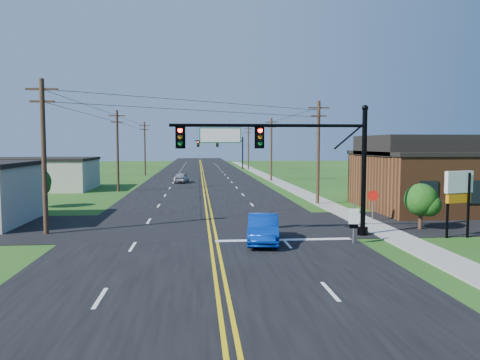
{
  "coord_description": "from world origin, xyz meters",
  "views": [
    {
      "loc": [
        -0.66,
        -17.9,
        5.26
      ],
      "look_at": [
        1.87,
        10.0,
        3.11
      ],
      "focal_mm": 35.0,
      "sensor_mm": 36.0,
      "label": 1
    }
  ],
  "objects": [
    {
      "name": "sidewalk",
      "position": [
        10.5,
        40.0,
        0.04
      ],
      "size": [
        2.0,
        160.0,
        0.08
      ],
      "primitive_type": "cube",
      "color": "gray",
      "rests_on": "ground"
    },
    {
      "name": "signal_mast_main",
      "position": [
        4.34,
        8.0,
        4.75
      ],
      "size": [
        11.3,
        0.6,
        7.48
      ],
      "color": "black",
      "rests_on": "ground"
    },
    {
      "name": "utility_pole_right_c",
      "position": [
        9.8,
        78.0,
        4.72
      ],
      "size": [
        1.8,
        0.28,
        9.0
      ],
      "color": "#39221A",
      "rests_on": "ground"
    },
    {
      "name": "signal_mast_far",
      "position": [
        4.44,
        80.0,
        4.55
      ],
      "size": [
        10.98,
        0.6,
        7.48
      ],
      "color": "black",
      "rests_on": "ground"
    },
    {
      "name": "utility_pole_left_c",
      "position": [
        -9.5,
        62.0,
        4.72
      ],
      "size": [
        1.8,
        0.28,
        9.0
      ],
      "color": "#39221A",
      "rests_on": "ground"
    },
    {
      "name": "road_main",
      "position": [
        0.0,
        50.0,
        0.02
      ],
      "size": [
        16.0,
        220.0,
        0.04
      ],
      "primitive_type": "cube",
      "color": "black",
      "rests_on": "ground"
    },
    {
      "name": "utility_pole_left_a",
      "position": [
        -9.5,
        10.0,
        4.72
      ],
      "size": [
        1.8,
        0.28,
        9.0
      ],
      "color": "#39221A",
      "rests_on": "ground"
    },
    {
      "name": "tree_right_back",
      "position": [
        16.0,
        26.0,
        2.6
      ],
      "size": [
        3.0,
        3.0,
        4.1
      ],
      "color": "#39221A",
      "rests_on": "ground"
    },
    {
      "name": "shrub_corner",
      "position": [
        13.0,
        9.5,
        1.85
      ],
      "size": [
        2.0,
        2.0,
        2.86
      ],
      "color": "#39221A",
      "rests_on": "ground"
    },
    {
      "name": "blue_car",
      "position": [
        2.79,
        6.44,
        0.75
      ],
      "size": [
        2.2,
        4.72,
        1.5
      ],
      "primitive_type": "imported",
      "rotation": [
        0.0,
        0.0,
        -0.14
      ],
      "color": "#072F9F",
      "rests_on": "ground"
    },
    {
      "name": "route_sign",
      "position": [
        7.5,
        5.79,
        1.28
      ],
      "size": [
        0.55,
        0.13,
        2.19
      ],
      "rotation": [
        0.0,
        0.0,
        -0.16
      ],
      "color": "slate",
      "rests_on": "ground"
    },
    {
      "name": "cream_bldg_far",
      "position": [
        -19.0,
        38.0,
        1.86
      ],
      "size": [
        12.2,
        9.2,
        3.7
      ],
      "color": "beige",
      "rests_on": "ground"
    },
    {
      "name": "stop_sign",
      "position": [
        11.21,
        12.71,
        1.56
      ],
      "size": [
        0.74,
        0.28,
        2.17
      ],
      "rotation": [
        0.0,
        0.0,
        -0.33
      ],
      "color": "slate",
      "rests_on": "ground"
    },
    {
      "name": "pylon_sign",
      "position": [
        13.88,
        6.88,
        2.75
      ],
      "size": [
        1.83,
        0.74,
        3.77
      ],
      "rotation": [
        0.0,
        0.0,
        0.27
      ],
      "color": "black",
      "rests_on": "ground"
    },
    {
      "name": "utility_pole_left_b",
      "position": [
        -9.5,
        35.0,
        4.72
      ],
      "size": [
        1.8,
        0.28,
        9.0
      ],
      "color": "#39221A",
      "rests_on": "ground"
    },
    {
      "name": "utility_pole_right_a",
      "position": [
        9.8,
        22.0,
        4.72
      ],
      "size": [
        1.8,
        0.28,
        9.0
      ],
      "color": "#39221A",
      "rests_on": "ground"
    },
    {
      "name": "distant_car",
      "position": [
        -2.88,
        45.96,
        0.69
      ],
      "size": [
        2.16,
        4.24,
        1.38
      ],
      "primitive_type": "imported",
      "rotation": [
        0.0,
        0.0,
        3.01
      ],
      "color": "#B4B4B9",
      "rests_on": "ground"
    },
    {
      "name": "tree_left",
      "position": [
        -14.0,
        22.0,
        2.16
      ],
      "size": [
        2.4,
        2.4,
        3.37
      ],
      "color": "#39221A",
      "rests_on": "ground"
    },
    {
      "name": "ground",
      "position": [
        0.0,
        0.0,
        0.0
      ],
      "size": [
        260.0,
        260.0,
        0.0
      ],
      "primitive_type": "plane",
      "color": "#1B4012",
      "rests_on": "ground"
    },
    {
      "name": "utility_pole_right_b",
      "position": [
        9.8,
        48.0,
        4.72
      ],
      "size": [
        1.8,
        0.28,
        9.0
      ],
      "color": "#39221A",
      "rests_on": "ground"
    },
    {
      "name": "brick_building",
      "position": [
        20.0,
        18.0,
        2.35
      ],
      "size": [
        14.2,
        11.2,
        4.7
      ],
      "color": "brown",
      "rests_on": "ground"
    },
    {
      "name": "road_cross",
      "position": [
        0.0,
        12.0,
        0.02
      ],
      "size": [
        70.0,
        10.0,
        0.04
      ],
      "primitive_type": "cube",
      "color": "black",
      "rests_on": "ground"
    }
  ]
}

